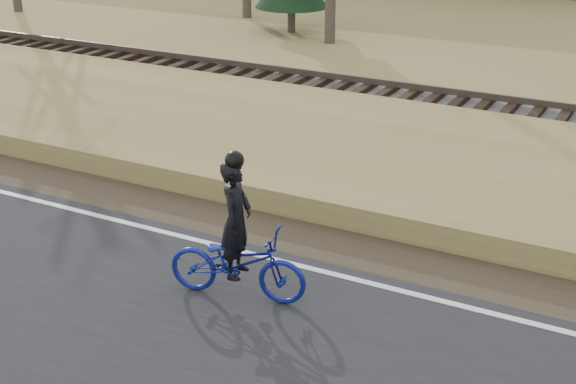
% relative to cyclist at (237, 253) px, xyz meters
% --- Properties ---
extents(ground, '(120.00, 120.00, 0.00)m').
position_rel_cyclist_xyz_m(ground, '(-3.29, 1.01, -0.74)').
color(ground, '#9C8B4F').
rests_on(ground, ground).
extents(edge_line, '(120.00, 0.12, 0.01)m').
position_rel_cyclist_xyz_m(edge_line, '(-3.29, 1.21, -0.68)').
color(edge_line, silver).
rests_on(edge_line, road).
extents(shoulder, '(120.00, 1.60, 0.04)m').
position_rel_cyclist_xyz_m(shoulder, '(-3.29, 2.21, -0.72)').
color(shoulder, '#473A2B').
rests_on(shoulder, ground).
extents(embankment, '(120.00, 5.00, 0.44)m').
position_rel_cyclist_xyz_m(embankment, '(-3.29, 5.21, -0.52)').
color(embankment, '#9C8B4F').
rests_on(embankment, ground).
extents(ballast, '(120.00, 3.00, 0.45)m').
position_rel_cyclist_xyz_m(ballast, '(-3.29, 9.01, -0.52)').
color(ballast, slate).
rests_on(ballast, ground).
extents(railroad, '(120.00, 2.40, 0.29)m').
position_rel_cyclist_xyz_m(railroad, '(-3.29, 9.01, -0.22)').
color(railroad, black).
rests_on(railroad, ballast).
extents(cyclist, '(2.09, 1.08, 2.18)m').
position_rel_cyclist_xyz_m(cyclist, '(0.00, 0.00, 0.00)').
color(cyclist, navy).
rests_on(cyclist, road).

